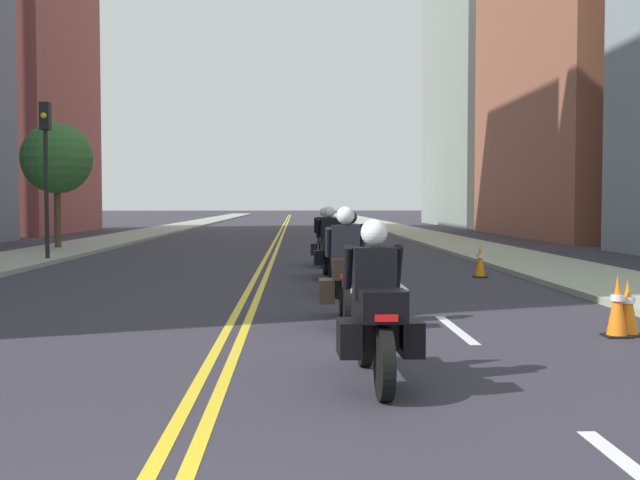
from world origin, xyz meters
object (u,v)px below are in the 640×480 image
at_px(motorcycle_3, 330,250).
at_px(motorcycle_0, 375,316).
at_px(street_tree_0, 57,158).
at_px(traffic_cone_1, 480,261).
at_px(traffic_cone_2, 617,306).
at_px(motorcycle_2, 351,260).
at_px(traffic_light_near, 46,152).
at_px(traffic_cone_0, 627,308).
at_px(motorcycle_1, 346,277).
at_px(motorcycle_4, 325,242).

bearing_deg(motorcycle_3, motorcycle_0, -92.84).
relative_size(motorcycle_3, street_tree_0, 0.47).
bearing_deg(traffic_cone_1, motorcycle_3, -178.26).
distance_m(motorcycle_0, traffic_cone_2, 4.24).
bearing_deg(street_tree_0, motorcycle_0, -66.21).
height_order(motorcycle_2, street_tree_0, street_tree_0).
xyz_separation_m(traffic_cone_2, traffic_light_near, (-11.38, 13.06, 2.81)).
bearing_deg(traffic_cone_1, traffic_cone_0, -89.78).
height_order(motorcycle_1, traffic_cone_1, motorcycle_1).
distance_m(motorcycle_2, traffic_cone_0, 5.76).
relative_size(motorcycle_0, traffic_cone_2, 2.64).
xyz_separation_m(motorcycle_0, traffic_light_near, (-7.99, 15.59, 2.56)).
relative_size(motorcycle_2, motorcycle_4, 1.00).
distance_m(motorcycle_0, motorcycle_2, 7.38).
xyz_separation_m(motorcycle_3, street_tree_0, (-9.45, 10.83, 2.69)).
bearing_deg(street_tree_0, motorcycle_1, -62.06).
xyz_separation_m(motorcycle_0, street_tree_0, (-9.42, 21.36, 2.69)).
distance_m(traffic_cone_0, street_tree_0, 22.98).
bearing_deg(motorcycle_0, motorcycle_1, 88.95).
xyz_separation_m(motorcycle_0, motorcycle_1, (-0.04, 3.69, 0.03)).
bearing_deg(motorcycle_2, traffic_cone_2, -57.92).
distance_m(motorcycle_0, motorcycle_1, 3.69).
bearing_deg(traffic_cone_0, traffic_cone_1, 90.22).
bearing_deg(motorcycle_2, motorcycle_0, -92.82).
xyz_separation_m(motorcycle_1, motorcycle_3, (0.07, 6.84, -0.03)).
xyz_separation_m(motorcycle_2, traffic_cone_1, (3.25, 3.27, -0.26)).
height_order(traffic_cone_0, traffic_light_near, traffic_light_near).
bearing_deg(motorcycle_1, motorcycle_3, 90.63).
distance_m(motorcycle_2, street_tree_0, 17.24).
distance_m(motorcycle_1, traffic_cone_0, 3.78).
bearing_deg(motorcycle_3, motorcycle_1, -93.29).
bearing_deg(motorcycle_2, motorcycle_1, -95.73).
bearing_deg(motorcycle_1, traffic_cone_0, -14.84).
xyz_separation_m(motorcycle_1, motorcycle_4, (0.09, 10.43, -0.03)).
relative_size(motorcycle_2, traffic_cone_2, 2.75).
distance_m(motorcycle_1, street_tree_0, 20.18).
xyz_separation_m(motorcycle_0, motorcycle_2, (0.29, 7.37, -0.01)).
bearing_deg(motorcycle_1, street_tree_0, 119.20).
relative_size(traffic_cone_0, street_tree_0, 0.16).
height_order(motorcycle_2, motorcycle_4, motorcycle_4).
relative_size(motorcycle_0, traffic_cone_1, 2.72).
height_order(motorcycle_3, motorcycle_4, motorcycle_3).
bearing_deg(motorcycle_2, traffic_light_near, 134.67).
bearing_deg(traffic_light_near, motorcycle_1, -56.27).
xyz_separation_m(traffic_cone_0, traffic_cone_2, (-0.18, -0.11, 0.03)).
distance_m(motorcycle_0, street_tree_0, 23.50).
bearing_deg(motorcycle_2, motorcycle_3, 94.16).
xyz_separation_m(motorcycle_2, motorcycle_3, (-0.26, 3.16, 0.01)).
distance_m(traffic_light_near, street_tree_0, 5.95).
distance_m(motorcycle_4, traffic_light_near, 8.56).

